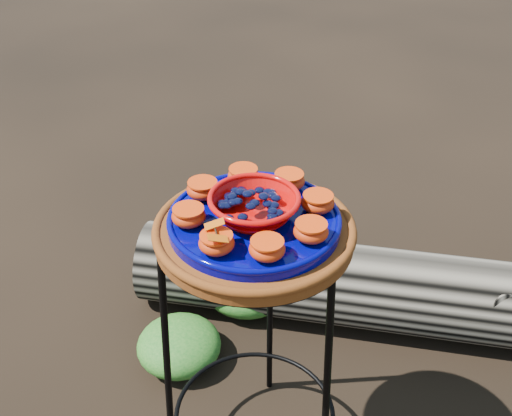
% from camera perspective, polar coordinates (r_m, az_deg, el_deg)
% --- Properties ---
extents(plant_stand, '(0.44, 0.44, 0.70)m').
position_cam_1_polar(plant_stand, '(1.55, -0.13, -13.20)').
color(plant_stand, black).
rests_on(plant_stand, ground).
extents(terracotta_saucer, '(0.41, 0.41, 0.03)m').
position_cam_1_polar(terracotta_saucer, '(1.31, -0.16, -2.23)').
color(terracotta_saucer, '#622A0D').
rests_on(terracotta_saucer, plant_stand).
extents(cobalt_plate, '(0.35, 0.35, 0.02)m').
position_cam_1_polar(cobalt_plate, '(1.29, -0.16, -1.23)').
color(cobalt_plate, '#030057').
rests_on(cobalt_plate, terracotta_saucer).
extents(red_bowl, '(0.17, 0.17, 0.05)m').
position_cam_1_polar(red_bowl, '(1.27, -0.16, 0.08)').
color(red_bowl, '#C40907').
rests_on(red_bowl, cobalt_plate).
extents(glass_gems, '(0.14, 0.14, 0.02)m').
position_cam_1_polar(glass_gems, '(1.25, -0.16, 1.44)').
color(glass_gems, black).
rests_on(glass_gems, red_bowl).
extents(orange_half_0, '(0.07, 0.07, 0.04)m').
position_cam_1_polar(orange_half_0, '(1.18, -3.53, -3.13)').
color(orange_half_0, '#AA2600').
rests_on(orange_half_0, cobalt_plate).
extents(orange_half_1, '(0.07, 0.07, 0.04)m').
position_cam_1_polar(orange_half_1, '(1.17, 0.99, -3.66)').
color(orange_half_1, '#AA2600').
rests_on(orange_half_1, cobalt_plate).
extents(orange_half_2, '(0.07, 0.07, 0.04)m').
position_cam_1_polar(orange_half_2, '(1.22, 4.90, -2.08)').
color(orange_half_2, '#AA2600').
rests_on(orange_half_2, cobalt_plate).
extents(orange_half_3, '(0.07, 0.07, 0.04)m').
position_cam_1_polar(orange_half_3, '(1.30, 5.51, 0.47)').
color(orange_half_3, '#AA2600').
rests_on(orange_half_3, cobalt_plate).
extents(orange_half_4, '(0.07, 0.07, 0.04)m').
position_cam_1_polar(orange_half_4, '(1.36, 2.96, 2.42)').
color(orange_half_4, '#AA2600').
rests_on(orange_half_4, cobalt_plate).
extents(orange_half_5, '(0.07, 0.07, 0.04)m').
position_cam_1_polar(orange_half_5, '(1.38, -1.13, 2.87)').
color(orange_half_5, '#AA2600').
rests_on(orange_half_5, cobalt_plate).
extents(orange_half_6, '(0.07, 0.07, 0.04)m').
position_cam_1_polar(orange_half_6, '(1.34, -4.76, 1.66)').
color(orange_half_6, '#AA2600').
rests_on(orange_half_6, cobalt_plate).
extents(orange_half_7, '(0.07, 0.07, 0.04)m').
position_cam_1_polar(orange_half_7, '(1.26, -6.00, -0.73)').
color(orange_half_7, '#AA2600').
rests_on(orange_half_7, cobalt_plate).
extents(butterfly, '(0.09, 0.08, 0.01)m').
position_cam_1_polar(butterfly, '(1.17, -3.57, -2.13)').
color(butterfly, '#CB5008').
rests_on(butterfly, orange_half_0).
extents(driftwood_log, '(1.42, 0.38, 0.27)m').
position_cam_1_polar(driftwood_log, '(2.09, 9.06, -6.86)').
color(driftwood_log, black).
rests_on(driftwood_log, ground).
extents(foliage_left, '(0.26, 0.26, 0.13)m').
position_cam_1_polar(foliage_left, '(1.99, -6.87, -11.92)').
color(foliage_left, '#125114').
rests_on(foliage_left, ground).
extents(foliage_back, '(0.30, 0.30, 0.15)m').
position_cam_1_polar(foliage_back, '(2.16, -0.77, -6.69)').
color(foliage_back, '#125114').
rests_on(foliage_back, ground).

